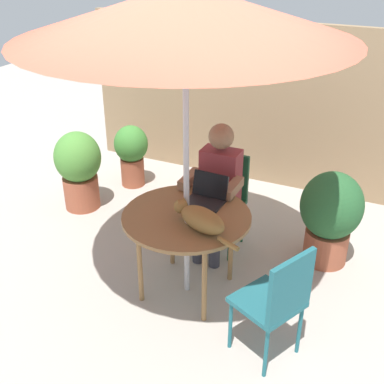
{
  "coord_description": "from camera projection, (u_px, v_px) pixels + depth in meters",
  "views": [
    {
      "loc": [
        1.42,
        -2.94,
        2.67
      ],
      "look_at": [
        0.0,
        0.1,
        0.88
      ],
      "focal_mm": 45.96,
      "sensor_mm": 36.0,
      "label": 1
    }
  ],
  "objects": [
    {
      "name": "potted_plant_near_fence",
      "position": [
        79.0,
        167.0,
        5.15
      ],
      "size": [
        0.49,
        0.49,
        0.86
      ],
      "color": "#9E5138",
      "rests_on": "ground"
    },
    {
      "name": "patio_umbrella",
      "position": [
        185.0,
        12.0,
        3.09
      ],
      "size": [
        2.26,
        2.26,
        2.39
      ],
      "color": "#B7B7BC",
      "rests_on": "ground"
    },
    {
      "name": "potted_plant_by_chair",
      "position": [
        131.0,
        152.0,
        5.64
      ],
      "size": [
        0.39,
        0.39,
        0.73
      ],
      "color": "#9E5138",
      "rests_on": "ground"
    },
    {
      "name": "ground_plane",
      "position": [
        187.0,
        289.0,
        4.14
      ],
      "size": [
        14.0,
        14.0,
        0.0
      ],
      "primitive_type": "plane",
      "color": "#ADA399"
    },
    {
      "name": "fence_back",
      "position": [
        273.0,
        107.0,
        5.49
      ],
      "size": [
        4.51,
        0.08,
        1.84
      ],
      "primitive_type": "cube",
      "color": "#937756",
      "rests_on": "ground"
    },
    {
      "name": "potted_plant_corner",
      "position": [
        330.0,
        214.0,
        4.28
      ],
      "size": [
        0.54,
        0.54,
        0.87
      ],
      "color": "#9E5138",
      "rests_on": "ground"
    },
    {
      "name": "chair_occupied",
      "position": [
        223.0,
        194.0,
        4.51
      ],
      "size": [
        0.4,
        0.4,
        0.9
      ],
      "color": "#194C2D",
      "rests_on": "ground"
    },
    {
      "name": "patio_table",
      "position": [
        187.0,
        221.0,
        3.82
      ],
      "size": [
        1.01,
        1.01,
        0.73
      ],
      "color": "olive",
      "rests_on": "ground"
    },
    {
      "name": "chair_empty",
      "position": [
        278.0,
        298.0,
        3.23
      ],
      "size": [
        0.53,
        0.53,
        0.9
      ],
      "color": "#1E606B",
      "rests_on": "ground"
    },
    {
      "name": "person_seated",
      "position": [
        217.0,
        184.0,
        4.31
      ],
      "size": [
        0.48,
        0.48,
        1.24
      ],
      "color": "maroon",
      "rests_on": "ground"
    },
    {
      "name": "laptop",
      "position": [
        207.0,
        193.0,
        3.96
      ],
      "size": [
        0.31,
        0.26,
        0.21
      ],
      "color": "black",
      "rests_on": "patio_table"
    },
    {
      "name": "cat",
      "position": [
        200.0,
        219.0,
        3.58
      ],
      "size": [
        0.61,
        0.33,
        0.17
      ],
      "color": "olive",
      "rests_on": "patio_table"
    }
  ]
}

